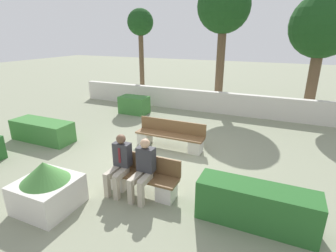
{
  "coord_description": "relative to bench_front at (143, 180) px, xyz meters",
  "views": [
    {
      "loc": [
        2.98,
        -5.89,
        3.36
      ],
      "look_at": [
        0.12,
        0.5,
        0.9
      ],
      "focal_mm": 28.0,
      "sensor_mm": 36.0,
      "label": 1
    }
  ],
  "objects": [
    {
      "name": "ground_plane",
      "position": [
        -0.4,
        1.47,
        -0.31
      ],
      "size": [
        60.0,
        60.0,
        0.0
      ],
      "primitive_type": "plane",
      "color": "gray"
    },
    {
      "name": "person_seated_woman",
      "position": [
        0.09,
        -0.14,
        0.41
      ],
      "size": [
        0.38,
        0.64,
        1.31
      ],
      "color": "#B2A893",
      "rests_on": "ground_plane"
    },
    {
      "name": "hedge_block_near_left",
      "position": [
        -3.43,
        5.31,
        0.07
      ],
      "size": [
        1.25,
        0.75,
        0.76
      ],
      "color": "#3D7A38",
      "rests_on": "ground_plane"
    },
    {
      "name": "tree_center_left",
      "position": [
        -0.36,
        8.25,
        4.14
      ],
      "size": [
        2.39,
        2.39,
        5.75
      ],
      "color": "brown",
      "rests_on": "ground_plane"
    },
    {
      "name": "bench_left_side",
      "position": [
        -0.46,
        2.51,
        0.02
      ],
      "size": [
        2.19,
        0.48,
        0.84
      ],
      "rotation": [
        0.0,
        0.0,
        -0.13
      ],
      "color": "brown",
      "rests_on": "ground_plane"
    },
    {
      "name": "perimeter_wall",
      "position": [
        -0.4,
        6.9,
        0.16
      ],
      "size": [
        13.48,
        0.3,
        0.94
      ],
      "color": "beige",
      "rests_on": "ground_plane"
    },
    {
      "name": "hedge_block_near_right",
      "position": [
        -4.54,
        1.31,
        0.03
      ],
      "size": [
        2.14,
        0.78,
        0.67
      ],
      "color": "#3D7A38",
      "rests_on": "ground_plane"
    },
    {
      "name": "person_seated_man",
      "position": [
        -0.51,
        -0.14,
        0.41
      ],
      "size": [
        0.38,
        0.64,
        1.32
      ],
      "color": "#B2A893",
      "rests_on": "ground_plane"
    },
    {
      "name": "planter_corner_left",
      "position": [
        -1.48,
        -1.27,
        0.17
      ],
      "size": [
        1.09,
        1.09,
        1.03
      ],
      "color": "beige",
      "rests_on": "ground_plane"
    },
    {
      "name": "bench_front",
      "position": [
        0.0,
        0.0,
        0.0
      ],
      "size": [
        1.62,
        0.48,
        0.84
      ],
      "color": "brown",
      "rests_on": "ground_plane"
    },
    {
      "name": "tree_leftmost",
      "position": [
        -4.74,
        8.4,
        3.47
      ],
      "size": [
        1.36,
        1.36,
        4.64
      ],
      "color": "brown",
      "rests_on": "ground_plane"
    },
    {
      "name": "hedge_block_mid_left",
      "position": [
        2.39,
        -0.08,
        0.08
      ],
      "size": [
        2.13,
        0.61,
        0.79
      ],
      "color": "#286028",
      "rests_on": "ground_plane"
    },
    {
      "name": "tree_center_right",
      "position": [
        3.63,
        7.99,
        3.29
      ],
      "size": [
        2.5,
        2.5,
        4.93
      ],
      "color": "brown",
      "rests_on": "ground_plane"
    }
  ]
}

